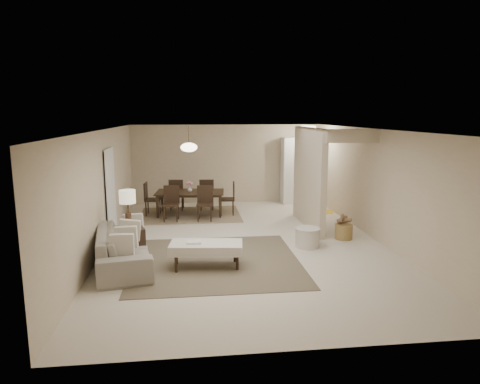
{
  "coord_description": "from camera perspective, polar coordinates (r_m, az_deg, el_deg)",
  "views": [
    {
      "loc": [
        -1.17,
        -9.13,
        2.82
      ],
      "look_at": [
        -0.03,
        0.52,
        1.05
      ],
      "focal_mm": 32.0,
      "sensor_mm": 36.0,
      "label": 1
    }
  ],
  "objects": [
    {
      "name": "ottoman_bench",
      "position": [
        8.01,
        -4.52,
        -7.41
      ],
      "size": [
        1.4,
        0.76,
        0.48
      ],
      "rotation": [
        0.0,
        0.0,
        -0.12
      ],
      "color": "beige",
      "rests_on": "living_rug"
    },
    {
      "name": "pantry_cabinet",
      "position": [
        13.85,
        8.07,
        2.88
      ],
      "size": [
        1.2,
        0.55,
        2.1
      ],
      "primitive_type": "cube",
      "color": "white",
      "rests_on": "floor"
    },
    {
      "name": "yellow_mat",
      "position": [
        12.76,
        10.37,
        -2.59
      ],
      "size": [
        0.94,
        0.7,
        0.01
      ],
      "primitive_type": "cube",
      "rotation": [
        0.0,
        0.0,
        -0.23
      ],
      "color": "gold",
      "rests_on": "floor"
    },
    {
      "name": "living_rug",
      "position": [
        8.43,
        -3.19,
        -9.2
      ],
      "size": [
        3.2,
        3.2,
        0.01
      ],
      "primitive_type": "cube",
      "color": "brown",
      "rests_on": "floor"
    },
    {
      "name": "flush_light",
      "position": [
        12.81,
        9.1,
        8.58
      ],
      "size": [
        0.44,
        0.44,
        0.05
      ],
      "primitive_type": "cylinder",
      "color": "white",
      "rests_on": "ceiling"
    },
    {
      "name": "side_table",
      "position": [
        8.85,
        -14.52,
        -6.54
      ],
      "size": [
        0.69,
        0.69,
        0.6
      ],
      "primitive_type": "cube",
      "rotation": [
        0.0,
        0.0,
        0.3
      ],
      "color": "black",
      "rests_on": "floor"
    },
    {
      "name": "doorway",
      "position": [
        10.06,
        -16.92,
        -0.44
      ],
      "size": [
        0.04,
        0.9,
        2.04
      ],
      "primitive_type": "cube",
      "color": "black",
      "rests_on": "floor"
    },
    {
      "name": "dining_table",
      "position": [
        12.18,
        -6.67,
        -1.52
      ],
      "size": [
        1.98,
        1.22,
        0.67
      ],
      "primitive_type": "imported",
      "rotation": [
        0.0,
        0.0,
        -0.09
      ],
      "color": "black",
      "rests_on": "dining_rug"
    },
    {
      "name": "table_lamp",
      "position": [
        8.65,
        -14.77,
        -1.05
      ],
      "size": [
        0.32,
        0.32,
        0.76
      ],
      "color": "#4E3421",
      "rests_on": "side_table"
    },
    {
      "name": "floor",
      "position": [
        9.63,
        0.56,
        -6.71
      ],
      "size": [
        9.0,
        9.0,
        0.0
      ],
      "primitive_type": "plane",
      "color": "beige",
      "rests_on": "ground"
    },
    {
      "name": "left_wall",
      "position": [
        9.44,
        -17.8,
        0.25
      ],
      "size": [
        0.0,
        9.0,
        9.0
      ],
      "primitive_type": "plane",
      "rotation": [
        1.57,
        0.0,
        1.57
      ],
      "color": "#C6B196",
      "rests_on": "floor"
    },
    {
      "name": "dining_rug",
      "position": [
        12.25,
        -6.64,
        -3.03
      ],
      "size": [
        2.8,
        2.1,
        0.01
      ],
      "primitive_type": "cube",
      "color": "#7A6A4B",
      "rests_on": "floor"
    },
    {
      "name": "wicker_basket",
      "position": [
        10.12,
        13.64,
        -5.16
      ],
      "size": [
        0.47,
        0.47,
        0.34
      ],
      "primitive_type": "cylinder",
      "rotation": [
        0.0,
        0.0,
        0.2
      ],
      "color": "olive",
      "rests_on": "floor"
    },
    {
      "name": "vase",
      "position": [
        12.11,
        -6.71,
        0.35
      ],
      "size": [
        0.15,
        0.15,
        0.14
      ],
      "primitive_type": "imported",
      "rotation": [
        0.0,
        0.0,
        0.08
      ],
      "color": "white",
      "rests_on": "dining_table"
    },
    {
      "name": "dining_chairs",
      "position": [
        12.15,
        -6.68,
        -0.9
      ],
      "size": [
        2.54,
        1.92,
        0.94
      ],
      "color": "black",
      "rests_on": "dining_rug"
    },
    {
      "name": "partition",
      "position": [
        10.91,
        9.15,
        1.92
      ],
      "size": [
        0.15,
        2.5,
        2.5
      ],
      "primitive_type": "cube",
      "color": "#C6B196",
      "rests_on": "floor"
    },
    {
      "name": "pendant_light",
      "position": [
        11.96,
        -6.83,
        5.94
      ],
      "size": [
        0.46,
        0.46,
        0.71
      ],
      "color": "#4E3421",
      "rests_on": "ceiling"
    },
    {
      "name": "round_pouf",
      "position": [
        9.35,
        8.98,
        -6.03
      ],
      "size": [
        0.54,
        0.54,
        0.42
      ],
      "primitive_type": "cylinder",
      "color": "beige",
      "rests_on": "floor"
    },
    {
      "name": "right_wall",
      "position": [
        10.16,
        17.61,
        0.94
      ],
      "size": [
        0.0,
        9.0,
        9.0
      ],
      "primitive_type": "plane",
      "rotation": [
        1.57,
        0.0,
        -1.57
      ],
      "color": "#C6B196",
      "rests_on": "floor"
    },
    {
      "name": "ceiling",
      "position": [
        9.21,
        0.59,
        8.33
      ],
      "size": [
        9.0,
        9.0,
        0.0
      ],
      "primitive_type": "plane",
      "rotation": [
        3.14,
        0.0,
        0.0
      ],
      "color": "white",
      "rests_on": "back_wall"
    },
    {
      "name": "back_wall",
      "position": [
        13.77,
        -1.81,
        3.77
      ],
      "size": [
        6.0,
        0.0,
        6.0
      ],
      "primitive_type": "plane",
      "rotation": [
        1.57,
        0.0,
        0.0
      ],
      "color": "#C6B196",
      "rests_on": "floor"
    },
    {
      "name": "sofa",
      "position": [
        8.4,
        -15.29,
        -7.17
      ],
      "size": [
        2.5,
        1.32,
        0.69
      ],
      "primitive_type": "imported",
      "rotation": [
        0.0,
        0.0,
        1.74
      ],
      "color": "gray",
      "rests_on": "floor"
    }
  ]
}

